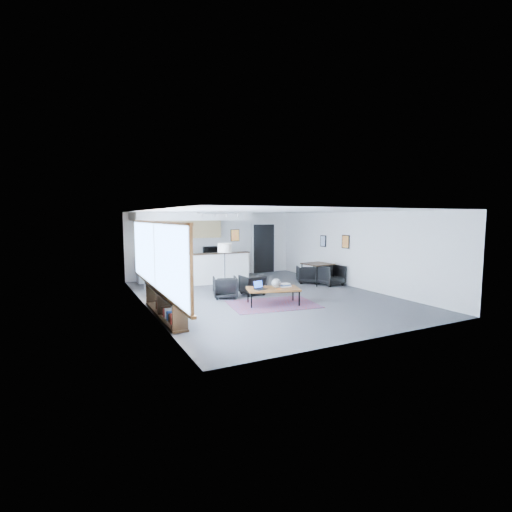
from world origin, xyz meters
name	(u,v)px	position (x,y,z in m)	size (l,w,h in m)	color
room	(265,254)	(0.00, 0.00, 1.30)	(7.02, 9.02, 2.62)	#49494C
window	(155,257)	(-3.46, -0.90, 1.46)	(0.10, 5.95, 1.66)	#8CBFFF
console	(165,304)	(-3.30, -1.05, 0.33)	(0.35, 3.00, 0.80)	black
kitchenette	(191,245)	(-1.20, 3.71, 1.38)	(4.20, 1.96, 2.60)	white
doorway	(263,248)	(2.30, 4.42, 1.07)	(1.10, 0.12, 2.15)	black
track_light	(220,214)	(-0.59, 2.20, 2.53)	(1.60, 0.07, 0.15)	silver
wall_art_lower	(346,242)	(3.47, 0.40, 1.55)	(0.03, 0.38, 0.48)	black
wall_art_upper	(323,241)	(3.47, 1.70, 1.50)	(0.03, 0.34, 0.44)	black
kilim_rug	(273,304)	(-0.30, -1.07, 0.01)	(2.59, 1.95, 0.01)	#552D42
coffee_table	(273,289)	(-0.30, -1.07, 0.43)	(1.59, 1.16, 0.47)	brown
laptop	(259,287)	(-0.71, -1.02, 0.53)	(0.37, 0.32, 0.23)	black
ceramic_pot	(276,283)	(-0.22, -1.09, 0.60)	(0.26, 0.26, 0.26)	gray
book_stack	(285,285)	(0.08, -1.05, 0.51)	(0.33, 0.27, 0.10)	silver
coaster	(279,289)	(-0.24, -1.27, 0.47)	(0.12, 0.12, 0.01)	#E5590C
armchair_left	(225,286)	(-1.17, 0.32, 0.35)	(0.69, 0.65, 0.71)	black
armchair_right	(252,284)	(-0.23, 0.39, 0.34)	(0.67, 0.63, 0.69)	black
floor_lamp	(225,250)	(-0.78, 1.31, 1.37)	(0.58, 0.58, 1.57)	black
dining_table	(318,265)	(2.69, 0.96, 0.69)	(1.00, 1.00, 0.76)	black
dining_chair_near	(331,276)	(3.00, 0.59, 0.34)	(0.66, 0.61, 0.68)	black
dining_chair_far	(307,275)	(2.46, 1.32, 0.30)	(0.57, 0.54, 0.59)	black
microwave	(210,250)	(-0.25, 4.15, 1.12)	(0.56, 0.31, 0.38)	black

